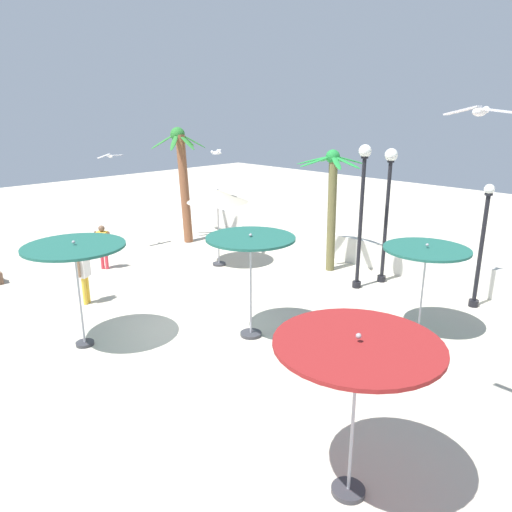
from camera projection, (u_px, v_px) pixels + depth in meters
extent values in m
plane|color=beige|center=(181.00, 329.00, 12.93)|extent=(56.00, 56.00, 0.00)
cube|color=silver|center=(355.00, 251.00, 18.18)|extent=(25.20, 0.30, 0.96)
cylinder|color=#333338|center=(251.00, 334.00, 12.54)|extent=(0.55, 0.55, 0.08)
cylinder|color=#A5A5AD|center=(251.00, 288.00, 12.17)|extent=(0.05, 0.05, 2.60)
cylinder|color=#1E594C|center=(251.00, 238.00, 11.79)|extent=(2.18, 2.18, 0.06)
sphere|color=#99999E|center=(251.00, 235.00, 11.77)|extent=(0.08, 0.08, 0.08)
cylinder|color=#333338|center=(348.00, 490.00, 7.44)|extent=(0.52, 0.52, 0.08)
cylinder|color=#A5A5AD|center=(353.00, 422.00, 7.08)|extent=(0.05, 0.05, 2.52)
cylinder|color=maroon|center=(358.00, 344.00, 6.71)|extent=(2.36, 2.36, 0.06)
sphere|color=#99999E|center=(359.00, 336.00, 6.68)|extent=(0.08, 0.08, 0.08)
cylinder|color=#333338|center=(219.00, 264.00, 18.09)|extent=(0.48, 0.48, 0.08)
cylinder|color=#A5A5AD|center=(218.00, 233.00, 17.75)|extent=(0.05, 0.05, 2.41)
cone|color=#B7AD93|center=(218.00, 196.00, 17.35)|extent=(2.19, 2.19, 0.44)
sphere|color=#99999E|center=(217.00, 190.00, 17.28)|extent=(0.08, 0.08, 0.08)
cylinder|color=#333338|center=(418.00, 331.00, 12.71)|extent=(0.44, 0.44, 0.08)
cylinder|color=#A5A5AD|center=(422.00, 291.00, 12.39)|extent=(0.05, 0.05, 2.27)
cylinder|color=#1E594C|center=(427.00, 249.00, 12.06)|extent=(2.11, 2.11, 0.06)
sphere|color=#99999E|center=(427.00, 245.00, 12.03)|extent=(0.08, 0.08, 0.08)
cylinder|color=#333338|center=(85.00, 343.00, 12.04)|extent=(0.44, 0.44, 0.08)
cylinder|color=#A5A5AD|center=(80.00, 297.00, 11.68)|extent=(0.05, 0.05, 2.54)
cylinder|color=#1E594C|center=(74.00, 246.00, 11.31)|extent=(2.34, 2.34, 0.06)
sphere|color=#99999E|center=(73.00, 242.00, 11.28)|extent=(0.08, 0.08, 0.08)
cylinder|color=brown|center=(332.00, 215.00, 17.00)|extent=(0.36, 0.30, 4.00)
sphere|color=#218538|center=(333.00, 157.00, 16.46)|extent=(0.48, 0.48, 0.48)
ellipsoid|color=#218538|center=(346.00, 162.00, 16.02)|extent=(1.24, 0.37, 0.38)
ellipsoid|color=#218538|center=(349.00, 160.00, 16.67)|extent=(0.75, 1.18, 0.38)
ellipsoid|color=#218538|center=(337.00, 159.00, 17.05)|extent=(0.65, 1.21, 0.38)
ellipsoid|color=#218538|center=(327.00, 159.00, 17.09)|extent=(1.13, 0.86, 0.38)
ellipsoid|color=#218538|center=(314.00, 160.00, 16.67)|extent=(1.17, 0.77, 0.38)
ellipsoid|color=#218538|center=(316.00, 161.00, 16.28)|extent=(0.67, 1.21, 0.38)
ellipsoid|color=#218538|center=(336.00, 163.00, 15.90)|extent=(1.05, 0.97, 0.38)
cylinder|color=brown|center=(184.00, 190.00, 20.66)|extent=(0.68, 0.38, 4.51)
sphere|color=#2B762E|center=(178.00, 134.00, 20.21)|extent=(0.60, 0.60, 0.60)
ellipsoid|color=#2B762E|center=(186.00, 142.00, 19.86)|extent=(1.10, 0.24, 0.65)
ellipsoid|color=#2B762E|center=(193.00, 141.00, 20.36)|extent=(0.82, 0.98, 0.65)
ellipsoid|color=#2B762E|center=(187.00, 140.00, 20.80)|extent=(0.51, 1.10, 0.65)
ellipsoid|color=#2B762E|center=(176.00, 140.00, 20.84)|extent=(1.06, 0.67, 0.65)
ellipsoid|color=#2B762E|center=(164.00, 141.00, 20.39)|extent=(1.01, 0.79, 0.65)
ellipsoid|color=#2B762E|center=(163.00, 141.00, 20.05)|extent=(0.58, 1.09, 0.65)
ellipsoid|color=#2B762E|center=(174.00, 142.00, 19.70)|extent=(0.85, 0.97, 0.65)
cylinder|color=black|center=(357.00, 284.00, 15.85)|extent=(0.28, 0.28, 0.20)
cylinder|color=black|center=(360.00, 225.00, 15.27)|extent=(0.12, 0.12, 4.15)
cylinder|color=black|center=(365.00, 157.00, 14.66)|extent=(0.22, 0.22, 0.06)
sphere|color=white|center=(365.00, 151.00, 14.60)|extent=(0.38, 0.38, 0.38)
cylinder|color=black|center=(473.00, 303.00, 14.35)|extent=(0.28, 0.28, 0.20)
cylinder|color=black|center=(481.00, 252.00, 13.89)|extent=(0.12, 0.12, 3.31)
cylinder|color=black|center=(489.00, 194.00, 13.40)|extent=(0.22, 0.22, 0.06)
sphere|color=white|center=(489.00, 189.00, 13.36)|extent=(0.28, 0.28, 0.28)
cylinder|color=black|center=(381.00, 278.00, 16.39)|extent=(0.28, 0.28, 0.20)
cylinder|color=black|center=(386.00, 224.00, 15.84)|extent=(0.12, 0.12, 3.97)
cylinder|color=black|center=(391.00, 161.00, 15.25)|extent=(0.22, 0.22, 0.06)
sphere|color=white|center=(391.00, 155.00, 15.19)|extent=(0.40, 0.40, 0.40)
cube|color=#B7B7BC|center=(374.00, 372.00, 10.49)|extent=(0.39, 0.45, 0.35)
cube|color=#B7B7BC|center=(313.00, 369.00, 10.60)|extent=(0.39, 0.45, 0.35)
cube|color=#33383D|center=(344.00, 363.00, 10.49)|extent=(1.42, 1.33, 0.08)
cube|color=#33383D|center=(301.00, 351.00, 10.49)|extent=(0.78, 0.78, 0.48)
cylinder|color=#D8333F|center=(102.00, 258.00, 17.56)|extent=(0.12, 0.12, 0.81)
cylinder|color=#D8333F|center=(106.00, 258.00, 17.55)|extent=(0.12, 0.12, 0.81)
cube|color=gold|center=(102.00, 239.00, 17.35)|extent=(0.43, 0.41, 0.58)
sphere|color=brown|center=(101.00, 228.00, 17.24)|extent=(0.22, 0.22, 0.22)
cylinder|color=brown|center=(96.00, 238.00, 17.37)|extent=(0.08, 0.08, 0.52)
cylinder|color=brown|center=(109.00, 239.00, 17.32)|extent=(0.08, 0.08, 0.52)
cylinder|color=gold|center=(84.00, 291.00, 14.39)|extent=(0.12, 0.12, 0.84)
cylinder|color=gold|center=(87.00, 289.00, 14.54)|extent=(0.12, 0.12, 0.84)
cube|color=silver|center=(83.00, 267.00, 14.25)|extent=(0.39, 0.43, 0.60)
sphere|color=#936B4C|center=(82.00, 253.00, 14.13)|extent=(0.23, 0.23, 0.23)
cylinder|color=#936B4C|center=(79.00, 268.00, 14.02)|extent=(0.08, 0.08, 0.54)
cylinder|color=#936B4C|center=(88.00, 263.00, 14.47)|extent=(0.08, 0.08, 0.54)
ellipsoid|color=white|center=(217.00, 153.00, 17.10)|extent=(0.32, 0.30, 0.12)
sphere|color=white|center=(212.00, 152.00, 17.10)|extent=(0.10, 0.10, 0.10)
cube|color=silver|center=(216.00, 153.00, 16.78)|extent=(0.54, 0.57, 0.04)
cube|color=silver|center=(218.00, 151.00, 17.40)|extent=(0.54, 0.57, 0.09)
ellipsoid|color=white|center=(110.00, 156.00, 18.81)|extent=(0.32, 0.13, 0.12)
sphere|color=white|center=(108.00, 155.00, 18.91)|extent=(0.10, 0.10, 0.10)
cube|color=silver|center=(104.00, 156.00, 18.63)|extent=(0.15, 0.51, 0.15)
cube|color=silver|center=(116.00, 155.00, 18.97)|extent=(0.15, 0.52, 0.03)
ellipsoid|color=white|center=(479.00, 112.00, 6.86)|extent=(0.16, 0.33, 0.12)
sphere|color=white|center=(486.00, 110.00, 6.95)|extent=(0.10, 0.10, 0.10)
cube|color=silver|center=(462.00, 110.00, 7.05)|extent=(0.53, 0.21, 0.14)
cube|color=silver|center=(498.00, 111.00, 6.65)|extent=(0.54, 0.21, 0.08)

